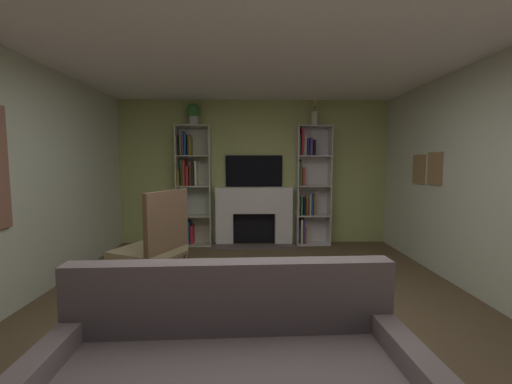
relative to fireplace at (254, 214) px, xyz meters
name	(u,v)px	position (x,y,z in m)	size (l,w,h in m)	color
ground_plane	(259,330)	(0.00, -3.09, -0.56)	(7.73, 7.73, 0.00)	brown
wall_back_accent	(254,172)	(0.00, 0.16, 0.74)	(4.98, 0.06, 2.60)	#B3BB6E
ceiling	(259,24)	(0.00, -3.09, 2.07)	(4.98, 6.56, 0.06)	white
fireplace	(254,214)	(0.00, 0.00, 0.00)	(1.47, 0.55, 1.04)	white
tv	(254,171)	(0.00, 0.10, 0.77)	(1.02, 0.06, 0.56)	black
bookshelf_left	(191,187)	(-1.13, 0.00, 0.50)	(0.60, 0.33, 2.13)	beige
bookshelf_right	(309,186)	(1.00, 0.02, 0.51)	(0.60, 0.31, 2.13)	silver
potted_plant	(193,113)	(-1.07, -0.02, 1.79)	(0.25, 0.25, 0.38)	silver
vase_with_flowers	(314,117)	(1.07, -0.02, 1.73)	(0.11, 0.11, 0.44)	silver
couch	(230,378)	(-0.19, -4.15, -0.28)	(2.11, 0.92, 0.87)	slate
armchair	(155,244)	(-1.14, -2.27, 0.03)	(0.85, 0.87, 1.19)	brown
coffee_table	(236,303)	(-0.19, -3.36, -0.19)	(0.87, 0.44, 0.43)	brown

